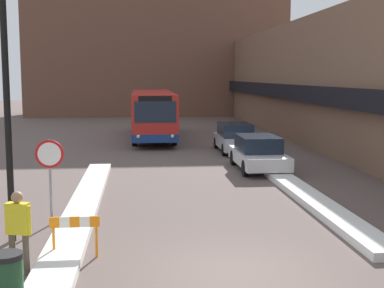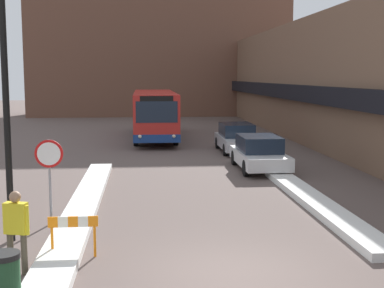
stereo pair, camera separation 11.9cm
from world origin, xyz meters
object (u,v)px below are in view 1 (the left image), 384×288
object	(u,v)px
trash_bin	(7,279)
construction_barricade	(75,229)
street_lamp	(18,76)
parked_car_middle	(235,138)
stop_sign	(50,163)
parked_car_front	(258,153)
city_bus	(153,113)
pedestrian	(18,225)

from	to	relation	value
trash_bin	construction_barricade	xyz separation A→B (m)	(0.90, 2.41, 0.19)
street_lamp	trash_bin	world-z (taller)	street_lamp
parked_car_middle	stop_sign	world-z (taller)	stop_sign
parked_car_front	trash_bin	bearing A→B (deg)	-119.66
city_bus	stop_sign	bearing A→B (deg)	-99.34
parked_car_middle	construction_barricade	world-z (taller)	parked_car_middle
city_bus	parked_car_middle	distance (m)	7.75
trash_bin	construction_barricade	world-z (taller)	trash_bin
parked_car_front	stop_sign	xyz separation A→B (m)	(-7.50, -7.84, 0.95)
city_bus	parked_car_middle	world-z (taller)	city_bus
parked_car_front	stop_sign	world-z (taller)	stop_sign
parked_car_middle	street_lamp	bearing A→B (deg)	-118.08
parked_car_middle	pedestrian	size ratio (longest dim) A/B	2.62
street_lamp	city_bus	bearing A→B (deg)	80.14
city_bus	construction_barricade	xyz separation A→B (m)	(-2.30, -22.68, -0.97)
stop_sign	trash_bin	world-z (taller)	stop_sign
parked_car_front	pedestrian	size ratio (longest dim) A/B	2.57
pedestrian	construction_barricade	size ratio (longest dim) A/B	1.57
trash_bin	construction_barricade	distance (m)	2.58
trash_bin	parked_car_front	bearing A→B (deg)	60.34
city_bus	pedestrian	xyz separation A→B (m)	(-3.32, -23.59, -0.60)
stop_sign	trash_bin	size ratio (longest dim) A/B	2.45
stop_sign	street_lamp	size ratio (longest dim) A/B	0.36
parked_car_middle	trash_bin	bearing A→B (deg)	-111.72
parked_car_middle	construction_barricade	xyz separation A→B (m)	(-6.54, -16.25, -0.08)
street_lamp	pedestrian	world-z (taller)	street_lamp
city_bus	parked_car_front	world-z (taller)	city_bus
city_bus	stop_sign	xyz separation A→B (m)	(-3.27, -19.87, 0.05)
parked_car_middle	construction_barricade	size ratio (longest dim) A/B	4.12
parked_car_front	parked_car_middle	bearing A→B (deg)	90.00
stop_sign	construction_barricade	size ratio (longest dim) A/B	2.12
parked_car_front	parked_car_middle	xyz separation A→B (m)	(-0.00, 5.61, 0.01)
parked_car_front	stop_sign	bearing A→B (deg)	-133.73
city_bus	pedestrian	world-z (taller)	city_bus
parked_car_front	street_lamp	world-z (taller)	street_lamp
trash_bin	stop_sign	bearing A→B (deg)	90.70
pedestrian	trash_bin	world-z (taller)	pedestrian
city_bus	parked_car_middle	size ratio (longest dim) A/B	2.59
city_bus	stop_sign	distance (m)	20.14
stop_sign	pedestrian	xyz separation A→B (m)	(-0.05, -3.72, -0.65)
parked_car_front	parked_car_middle	distance (m)	5.61
parked_car_middle	street_lamp	distance (m)	17.17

